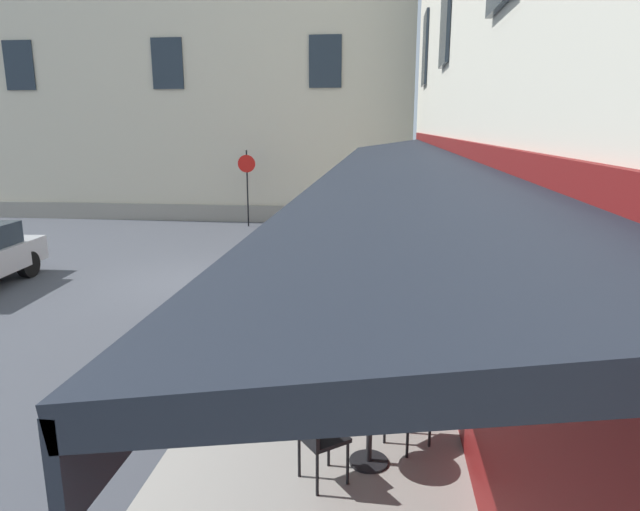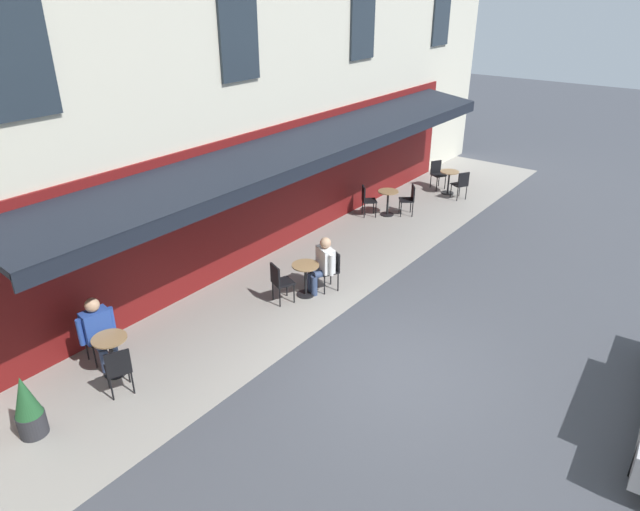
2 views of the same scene
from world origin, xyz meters
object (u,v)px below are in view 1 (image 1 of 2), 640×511
object	(u,v)px
seated_patron_in_blue	(391,230)
potted_plant_entrance_left	(393,213)
cafe_table_near_entrance	(375,238)
cafe_chair_black_facing_street	(337,269)
potted_plant_by_steps	(366,226)
cafe_chair_black_corner_left	(354,233)
cafe_chair_black_near_door	(399,237)
cafe_table_far_end	(322,279)
no_parking_sign	(247,174)
cafe_table_mid_terrace	(370,419)
cafe_chair_black_back_row	(304,284)
cafe_chair_black_corner_right	(414,396)
seated_companion_in_white	(310,274)
potted_plant_entrance_right	(350,215)
cafe_chair_black_under_awning	(316,432)

from	to	relation	value
seated_patron_in_blue	potted_plant_entrance_left	world-z (taller)	seated_patron_in_blue
cafe_table_near_entrance	seated_patron_in_blue	size ratio (longest dim) A/B	0.57
cafe_chair_black_facing_street	potted_plant_by_steps	size ratio (longest dim) A/B	0.85
seated_patron_in_blue	cafe_chair_black_corner_left	bearing A→B (deg)	72.13
cafe_chair_black_near_door	cafe_table_far_end	size ratio (longest dim) A/B	1.21
no_parking_sign	cafe_table_mid_terrace	bearing A→B (deg)	-161.43
cafe_chair_black_back_row	potted_plant_entrance_left	bearing A→B (deg)	-11.13
cafe_chair_black_corner_right	seated_companion_in_white	bearing A→B (deg)	21.00
seated_companion_in_white	potted_plant_entrance_left	distance (m)	8.95
cafe_chair_black_corner_left	cafe_chair_black_facing_street	size ratio (longest dim) A/B	1.00
cafe_table_near_entrance	cafe_chair_black_corner_left	xyz separation A→B (m)	(0.26, 0.58, 0.06)
cafe_table_near_entrance	cafe_chair_black_corner_left	distance (m)	0.63
cafe_table_mid_terrace	seated_companion_in_white	bearing A→B (deg)	14.27
cafe_chair_black_near_door	cafe_chair_black_corner_right	xyz separation A→B (m)	(-8.90, 0.07, 0.00)
cafe_table_far_end	no_parking_sign	distance (m)	9.02
cafe_chair_black_back_row	potted_plant_by_steps	world-z (taller)	potted_plant_by_steps
cafe_chair_black_back_row	no_parking_sign	distance (m)	9.44
cafe_chair_black_facing_street	potted_plant_entrance_right	world-z (taller)	cafe_chair_black_facing_street
cafe_table_far_end	seated_patron_in_blue	world-z (taller)	seated_patron_in_blue
potted_plant_entrance_right	cafe_chair_black_near_door	bearing A→B (deg)	-159.19
cafe_chair_black_under_awning	cafe_table_near_entrance	bearing A→B (deg)	-2.35
cafe_chair_black_back_row	potted_plant_by_steps	size ratio (longest dim) A/B	0.85
cafe_chair_black_back_row	no_parking_sign	xyz separation A→B (m)	(8.79, 3.19, 1.25)
cafe_chair_black_near_door	potted_plant_entrance_left	xyz separation A→B (m)	(4.28, 0.08, -0.02)
cafe_table_near_entrance	cafe_table_mid_terrace	bearing A→B (deg)	-179.42
cafe_chair_black_facing_street	no_parking_sign	bearing A→B (deg)	25.88
seated_companion_in_white	potted_plant_entrance_left	bearing A→B (deg)	-10.79
cafe_chair_black_corner_left	seated_companion_in_white	distance (m)	4.89
cafe_table_mid_terrace	cafe_chair_black_corner_right	xyz separation A→B (m)	(0.43, -0.46, 0.06)
cafe_table_far_end	cafe_chair_black_facing_street	xyz separation A→B (m)	(0.58, -0.24, 0.06)
seated_patron_in_blue	potted_plant_entrance_left	size ratio (longest dim) A/B	1.50
cafe_chair_black_near_door	no_parking_sign	world-z (taller)	no_parking_sign
cafe_chair_black_corner_left	cafe_chair_black_corner_right	size ratio (longest dim) A/B	1.00
seated_patron_in_blue	cafe_table_mid_terrace	bearing A→B (deg)	178.07
cafe_chair_black_corner_right	seated_patron_in_blue	xyz separation A→B (m)	(8.93, 0.14, 0.16)
seated_companion_in_white	seated_patron_in_blue	bearing A→B (deg)	-18.79
cafe_chair_black_near_door	cafe_chair_black_corner_right	size ratio (longest dim) A/B	1.00
cafe_chair_black_near_door	potted_plant_by_steps	world-z (taller)	potted_plant_by_steps
cafe_chair_black_near_door	no_parking_sign	bearing A→B (deg)	50.90
cafe_chair_black_back_row	potted_plant_entrance_left	world-z (taller)	cafe_chair_black_back_row
cafe_chair_black_near_door	cafe_table_mid_terrace	bearing A→B (deg)	176.75
seated_companion_in_white	potted_plant_entrance_left	size ratio (longest dim) A/B	1.46
cafe_chair_black_corner_right	potted_plant_entrance_right	distance (m)	12.99
cafe_table_mid_terrace	cafe_chair_black_corner_right	bearing A→B (deg)	-46.57
cafe_chair_black_corner_left	potted_plant_entrance_right	distance (m)	3.68
seated_companion_in_white	potted_plant_entrance_right	bearing A→B (deg)	-1.56
cafe_chair_black_corner_right	cafe_chair_black_back_row	xyz separation A→B (m)	(4.20, 1.78, 0.00)
cafe_chair_black_under_awning	potted_plant_entrance_right	xyz separation A→B (m)	(13.73, 0.50, -0.08)
seated_companion_in_white	no_parking_sign	size ratio (longest dim) A/B	0.50
cafe_chair_black_facing_street	cafe_chair_black_back_row	bearing A→B (deg)	155.92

